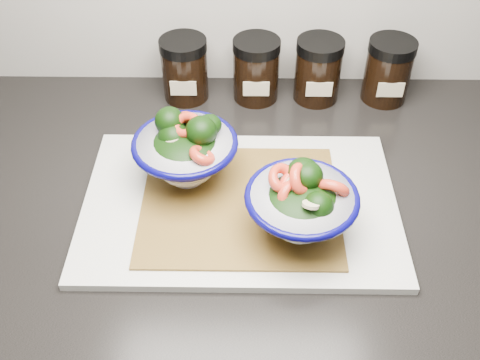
{
  "coord_description": "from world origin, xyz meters",
  "views": [
    {
      "loc": [
        -0.15,
        0.85,
        1.49
      ],
      "look_at": [
        -0.16,
        1.41,
        0.96
      ],
      "focal_mm": 42.0,
      "sensor_mm": 36.0,
      "label": 1
    }
  ],
  "objects_px": {
    "spice_jar_b": "(256,69)",
    "spice_jar_c": "(318,70)",
    "bowl_left": "(186,151)",
    "spice_jar_a": "(185,69)",
    "spice_jar_d": "(388,70)",
    "bowl_right": "(302,205)",
    "cutting_board": "(240,204)"
  },
  "relations": [
    {
      "from": "bowl_right",
      "to": "spice_jar_a",
      "type": "height_order",
      "value": "bowl_right"
    },
    {
      "from": "bowl_left",
      "to": "spice_jar_c",
      "type": "distance_m",
      "value": 0.31
    },
    {
      "from": "spice_jar_a",
      "to": "spice_jar_d",
      "type": "distance_m",
      "value": 0.35
    },
    {
      "from": "spice_jar_a",
      "to": "spice_jar_c",
      "type": "relative_size",
      "value": 1.0
    },
    {
      "from": "bowl_left",
      "to": "bowl_right",
      "type": "bearing_deg",
      "value": -33.23
    },
    {
      "from": "cutting_board",
      "to": "spice_jar_d",
      "type": "distance_m",
      "value": 0.38
    },
    {
      "from": "bowl_left",
      "to": "bowl_right",
      "type": "relative_size",
      "value": 1.02
    },
    {
      "from": "bowl_right",
      "to": "spice_jar_d",
      "type": "relative_size",
      "value": 1.32
    },
    {
      "from": "spice_jar_c",
      "to": "spice_jar_a",
      "type": "bearing_deg",
      "value": 180.0
    },
    {
      "from": "cutting_board",
      "to": "bowl_right",
      "type": "relative_size",
      "value": 3.01
    },
    {
      "from": "bowl_left",
      "to": "spice_jar_a",
      "type": "xyz_separation_m",
      "value": [
        -0.02,
        0.23,
        -0.01
      ]
    },
    {
      "from": "bowl_right",
      "to": "spice_jar_a",
      "type": "xyz_separation_m",
      "value": [
        -0.18,
        0.33,
        -0.01
      ]
    },
    {
      "from": "spice_jar_a",
      "to": "spice_jar_b",
      "type": "relative_size",
      "value": 1.0
    },
    {
      "from": "bowl_left",
      "to": "spice_jar_a",
      "type": "distance_m",
      "value": 0.23
    },
    {
      "from": "spice_jar_d",
      "to": "spice_jar_c",
      "type": "bearing_deg",
      "value": 180.0
    },
    {
      "from": "bowl_right",
      "to": "spice_jar_b",
      "type": "height_order",
      "value": "bowl_right"
    },
    {
      "from": "spice_jar_b",
      "to": "spice_jar_c",
      "type": "bearing_deg",
      "value": 0.0
    },
    {
      "from": "bowl_left",
      "to": "spice_jar_b",
      "type": "bearing_deg",
      "value": 65.94
    },
    {
      "from": "spice_jar_c",
      "to": "cutting_board",
      "type": "bearing_deg",
      "value": -115.37
    },
    {
      "from": "cutting_board",
      "to": "spice_jar_d",
      "type": "bearing_deg",
      "value": 47.65
    },
    {
      "from": "bowl_right",
      "to": "bowl_left",
      "type": "bearing_deg",
      "value": 146.77
    },
    {
      "from": "cutting_board",
      "to": "spice_jar_c",
      "type": "height_order",
      "value": "spice_jar_c"
    },
    {
      "from": "bowl_left",
      "to": "bowl_right",
      "type": "height_order",
      "value": "bowl_right"
    },
    {
      "from": "cutting_board",
      "to": "spice_jar_b",
      "type": "xyz_separation_m",
      "value": [
        0.02,
        0.28,
        0.05
      ]
    },
    {
      "from": "bowl_right",
      "to": "spice_jar_c",
      "type": "relative_size",
      "value": 1.32
    },
    {
      "from": "bowl_right",
      "to": "spice_jar_d",
      "type": "xyz_separation_m",
      "value": [
        0.17,
        0.33,
        -0.01
      ]
    },
    {
      "from": "cutting_board",
      "to": "spice_jar_a",
      "type": "distance_m",
      "value": 0.3
    },
    {
      "from": "bowl_left",
      "to": "spice_jar_a",
      "type": "relative_size",
      "value": 1.35
    },
    {
      "from": "bowl_right",
      "to": "spice_jar_b",
      "type": "xyz_separation_m",
      "value": [
        -0.06,
        0.33,
        -0.01
      ]
    },
    {
      "from": "spice_jar_b",
      "to": "spice_jar_d",
      "type": "bearing_deg",
      "value": 0.0
    },
    {
      "from": "bowl_left",
      "to": "spice_jar_b",
      "type": "height_order",
      "value": "bowl_left"
    },
    {
      "from": "cutting_board",
      "to": "spice_jar_c",
      "type": "xyz_separation_m",
      "value": [
        0.13,
        0.28,
        0.05
      ]
    }
  ]
}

